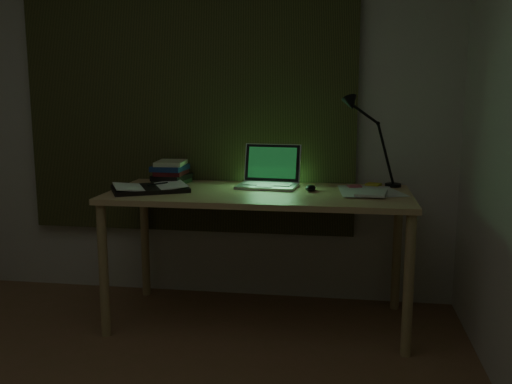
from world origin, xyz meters
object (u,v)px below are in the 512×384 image
laptop (267,167)px  desk_lamp (395,144)px  open_textbook (150,188)px  desk (259,258)px  loose_papers (361,193)px  book_stack (172,172)px

laptop → desk_lamp: 0.79m
laptop → open_textbook: laptop is taller
desk → loose_papers: size_ratio=4.39×
desk → book_stack: (-0.60, 0.22, 0.48)m
laptop → open_textbook: bearing=-156.6°
open_textbook → book_stack: book_stack is taller
desk → book_stack: bearing=159.9°
open_textbook → loose_papers: size_ratio=1.07×
laptop → loose_papers: 0.59m
laptop → open_textbook: 0.71m
open_textbook → book_stack: 0.30m
desk → laptop: 0.55m
desk → laptop: (0.03, 0.16, 0.53)m
laptop → open_textbook: (-0.67, -0.22, -0.11)m
desk → laptop: size_ratio=4.36×
laptop → book_stack: bearing=179.3°
book_stack → desk_lamp: size_ratio=0.43×
loose_papers → open_textbook: bearing=-177.0°
laptop → book_stack: (-0.62, 0.06, -0.05)m
open_textbook → book_stack: size_ratio=1.87×
laptop → desk_lamp: desk_lamp is taller
open_textbook → desk_lamp: 1.50m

